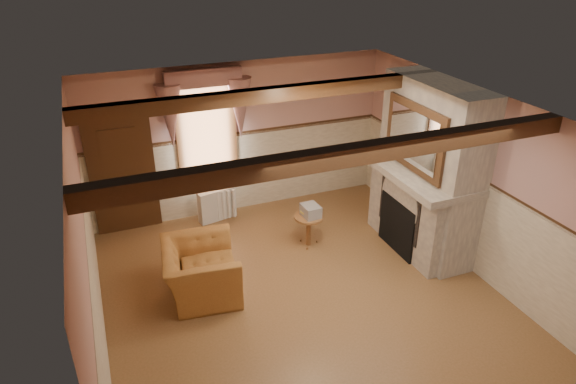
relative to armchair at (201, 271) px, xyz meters
name	(u,v)px	position (x,y,z in m)	size (l,w,h in m)	color
floor	(303,297)	(1.33, -0.64, -0.39)	(5.50, 6.00, 0.01)	brown
ceiling	(306,112)	(1.33, -0.64, 2.41)	(5.50, 6.00, 0.01)	silver
wall_back	(239,139)	(1.33, 2.36, 1.01)	(5.50, 0.02, 2.80)	tan
wall_front	(444,372)	(1.33, -3.64, 1.01)	(5.50, 0.02, 2.80)	tan
wall_left	(86,255)	(-1.42, -0.64, 1.01)	(0.02, 6.00, 2.80)	tan
wall_right	(471,180)	(4.08, -0.64, 1.01)	(0.02, 6.00, 2.80)	tan
wainscot	(304,254)	(1.33, -0.64, 0.36)	(5.50, 6.00, 1.50)	beige
chair_rail	(304,206)	(1.33, -0.64, 1.11)	(5.50, 6.00, 0.08)	black
firebox	(401,225)	(3.33, -0.04, 0.06)	(0.20, 0.95, 0.90)	black
armchair	(201,271)	(0.00, 0.00, 0.00)	(1.19, 1.04, 0.77)	#9E662D
side_table	(308,230)	(1.98, 0.63, -0.11)	(0.48, 0.48, 0.55)	brown
book_stack	(311,211)	(2.00, 0.62, 0.26)	(0.26, 0.32, 0.20)	#B7AD8C
radiator	(217,204)	(0.77, 2.06, -0.09)	(0.70, 0.18, 0.60)	silver
bowl	(429,172)	(3.58, -0.27, 1.07)	(0.31, 0.31, 0.08)	brown
mantel_clock	(403,152)	(3.58, 0.45, 1.13)	(0.14, 0.24, 0.20)	black
oil_lamp	(411,154)	(3.58, 0.24, 1.17)	(0.11, 0.11, 0.28)	#D9873D
candle_red	(453,185)	(3.58, -0.83, 1.11)	(0.06, 0.06, 0.16)	maroon
jar_yellow	(426,169)	(3.58, -0.20, 1.09)	(0.06, 0.06, 0.12)	gold
fireplace	(430,168)	(3.76, -0.04, 1.01)	(0.85, 2.00, 2.80)	gray
mantel	(420,172)	(3.58, -0.04, 0.97)	(1.05, 2.05, 0.12)	gray
overmantel_mirror	(414,138)	(3.39, -0.04, 1.58)	(0.06, 1.44, 1.04)	silver
door	(123,175)	(-0.77, 2.30, 0.66)	(1.10, 0.10, 2.10)	black
window	(206,130)	(0.73, 2.33, 1.26)	(1.06, 0.08, 2.02)	white
window_drapes	(205,98)	(0.73, 2.24, 1.86)	(1.30, 0.14, 1.40)	gray
ceiling_beam_front	(352,155)	(1.33, -1.84, 2.31)	(5.50, 0.18, 0.20)	black
ceiling_beam_back	(272,94)	(1.33, 0.56, 2.31)	(5.50, 0.18, 0.20)	black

